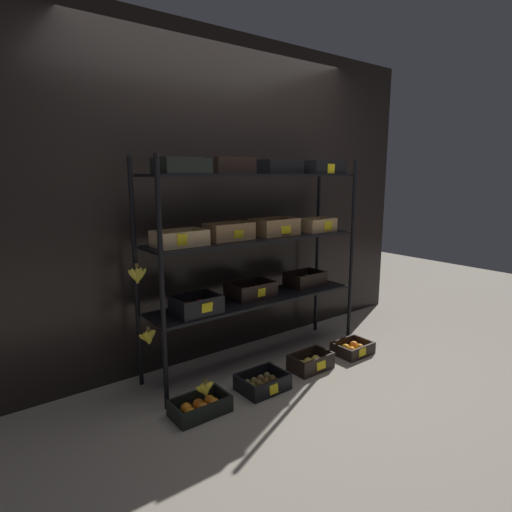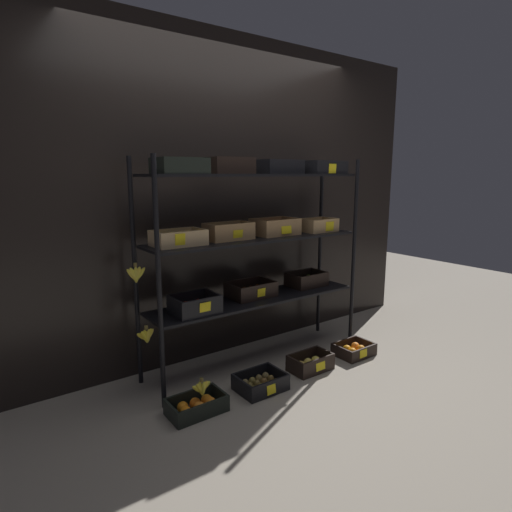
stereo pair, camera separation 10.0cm
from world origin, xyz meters
The scene contains 8 objects.
ground_plane centered at (0.00, 0.00, 0.00)m, with size 10.00×10.00×0.00m, color gray.
storefront_wall centered at (0.00, 0.41, 1.30)m, with size 4.19×0.12×2.61m, color black.
display_rack centered at (-0.01, 0.00, 1.04)m, with size 1.92×0.45×1.63m.
crate_ground_orange centered at (-0.75, -0.39, 0.04)m, with size 0.37×0.22×0.11m.
crate_ground_kiwi centered at (-0.24, -0.39, 0.04)m, with size 0.33×0.27×0.12m.
crate_ground_apple_gold centered at (0.25, -0.38, 0.05)m, with size 0.33×0.21×0.13m.
crate_ground_right_orange centered at (0.75, -0.38, 0.04)m, with size 0.31×0.25×0.10m.
banana_bunch_loose centered at (-0.72, -0.39, 0.16)m, with size 0.15×0.05×0.12m.
Camera 1 is at (-1.99, -2.57, 1.51)m, focal length 29.77 mm.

